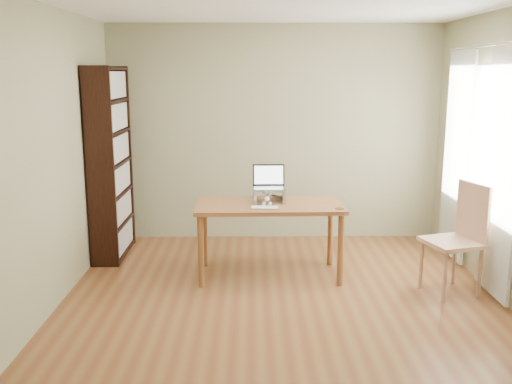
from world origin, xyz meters
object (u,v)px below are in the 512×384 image
(bookshelf, at_px, (111,163))
(chair, at_px, (461,235))
(keyboard, at_px, (265,208))
(laptop, at_px, (269,182))
(desk, at_px, (269,213))
(cat, at_px, (268,195))

(bookshelf, xyz_separation_m, chair, (3.49, -1.19, -0.49))
(bookshelf, xyz_separation_m, keyboard, (1.68, -0.92, -0.29))
(chair, bearing_deg, laptop, 143.14)
(laptop, bearing_deg, chair, -21.06)
(desk, height_order, keyboard, keyboard)
(bookshelf, relative_size, desk, 1.42)
(bookshelf, height_order, chair, bookshelf)
(chair, bearing_deg, keyboard, 154.31)
(bookshelf, relative_size, chair, 2.02)
(bookshelf, height_order, laptop, bookshelf)
(desk, relative_size, cat, 3.04)
(cat, bearing_deg, keyboard, -92.23)
(desk, height_order, laptop, laptop)
(keyboard, bearing_deg, desk, 80.79)
(desk, height_order, chair, chair)
(chair, bearing_deg, cat, 144.06)
(cat, xyz_separation_m, chair, (1.77, -0.60, -0.25))
(laptop, bearing_deg, cat, -121.41)
(desk, relative_size, chair, 1.43)
(desk, xyz_separation_m, chair, (1.75, -0.49, -0.09))
(desk, bearing_deg, cat, 96.47)
(chair, bearing_deg, desk, 147.21)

